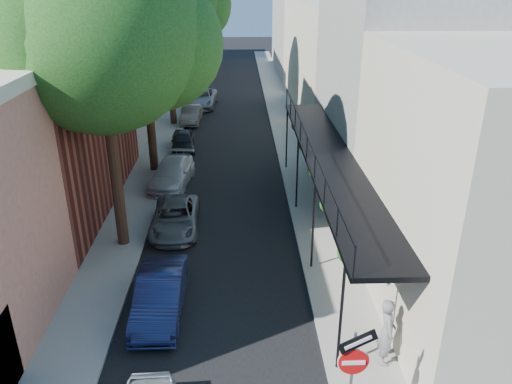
{
  "coord_description": "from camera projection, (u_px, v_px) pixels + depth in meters",
  "views": [
    {
      "loc": [
        0.77,
        -7.26,
        9.77
      ],
      "look_at": [
        1.33,
        8.61,
        2.8
      ],
      "focal_mm": 35.0,
      "sensor_mm": 36.0,
      "label": 1
    }
  ],
  "objects": [
    {
      "name": "road_surface",
      "position": [
        229.0,
        113.0,
        38.0
      ],
      "size": [
        6.0,
        64.0,
        0.01
      ],
      "primitive_type": "cube",
      "color": "black",
      "rests_on": "ground"
    },
    {
      "name": "sidewalk_left",
      "position": [
        176.0,
        113.0,
        37.85
      ],
      "size": [
        2.0,
        64.0,
        0.12
      ],
      "primitive_type": "cube",
      "color": "gray",
      "rests_on": "ground"
    },
    {
      "name": "sidewalk_right",
      "position": [
        281.0,
        112.0,
        38.11
      ],
      "size": [
        2.0,
        64.0,
        0.12
      ],
      "primitive_type": "cube",
      "color": "gray",
      "rests_on": "ground"
    },
    {
      "name": "buildings_left",
      "position": [
        93.0,
        49.0,
        34.58
      ],
      "size": [
        10.1,
        59.1,
        12.0
      ],
      "color": "tan",
      "rests_on": "ground"
    },
    {
      "name": "buildings_right",
      "position": [
        351.0,
        54.0,
        36.05
      ],
      "size": [
        9.8,
        55.0,
        10.0
      ],
      "color": "#BBB59A",
      "rests_on": "ground"
    },
    {
      "name": "sign_post",
      "position": [
        353.0,
        366.0,
        10.72
      ],
      "size": [
        0.89,
        0.17,
        2.99
      ],
      "color": "#595B60",
      "rests_on": "ground"
    },
    {
      "name": "oak_near",
      "position": [
        114.0,
        35.0,
        16.66
      ],
      "size": [
        7.48,
        6.8,
        11.42
      ],
      "color": "black",
      "rests_on": "ground"
    },
    {
      "name": "oak_mid",
      "position": [
        152.0,
        34.0,
        24.28
      ],
      "size": [
        6.6,
        6.0,
        10.2
      ],
      "color": "black",
      "rests_on": "ground"
    },
    {
      "name": "parked_car_b",
      "position": [
        160.0,
        295.0,
        15.42
      ],
      "size": [
        1.39,
        3.95,
        1.3
      ],
      "primitive_type": "imported",
      "rotation": [
        0.0,
        0.0,
        0.0
      ],
      "color": "#151C43",
      "rests_on": "ground"
    },
    {
      "name": "parked_car_c",
      "position": [
        175.0,
        217.0,
        20.53
      ],
      "size": [
        1.95,
        4.05,
        1.11
      ],
      "primitive_type": "imported",
      "rotation": [
        0.0,
        0.0,
        0.03
      ],
      "color": "slate",
      "rests_on": "ground"
    },
    {
      "name": "parked_car_d",
      "position": [
        172.0,
        173.0,
        24.86
      ],
      "size": [
        2.25,
        4.51,
        1.26
      ],
      "primitive_type": "imported",
      "rotation": [
        0.0,
        0.0,
        -0.11
      ],
      "color": "silver",
      "rests_on": "ground"
    },
    {
      "name": "parked_car_e",
      "position": [
        183.0,
        141.0,
        29.89
      ],
      "size": [
        1.69,
        3.49,
        1.15
      ],
      "primitive_type": "imported",
      "rotation": [
        0.0,
        0.0,
        0.1
      ],
      "color": "black",
      "rests_on": "ground"
    },
    {
      "name": "parked_car_f",
      "position": [
        191.0,
        114.0,
        35.41
      ],
      "size": [
        1.4,
        3.69,
        1.2
      ],
      "primitive_type": "imported",
      "rotation": [
        0.0,
        0.0,
        -0.03
      ],
      "color": "#686058",
      "rests_on": "ground"
    },
    {
      "name": "parked_car_g",
      "position": [
        201.0,
        98.0,
        39.58
      ],
      "size": [
        2.57,
        5.06,
        1.37
      ],
      "primitive_type": "imported",
      "rotation": [
        0.0,
        0.0,
        -0.06
      ],
      "color": "gray",
      "rests_on": "ground"
    },
    {
      "name": "pedestrian",
      "position": [
        387.0,
        331.0,
        13.17
      ],
      "size": [
        0.52,
        0.75,
        1.96
      ],
      "primitive_type": "imported",
      "rotation": [
        0.0,
        0.0,
        1.5
      ],
      "color": "slate",
      "rests_on": "sidewalk_right"
    }
  ]
}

